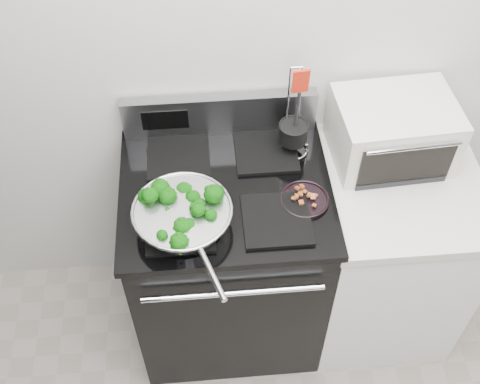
{
  "coord_description": "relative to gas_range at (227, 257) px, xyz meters",
  "views": [
    {
      "loc": [
        -0.37,
        -0.04,
        2.64
      ],
      "look_at": [
        -0.25,
        1.36,
        0.98
      ],
      "focal_mm": 45.0,
      "sensor_mm": 36.0,
      "label": 1
    }
  ],
  "objects": [
    {
      "name": "skillet",
      "position": [
        -0.16,
        -0.16,
        0.52
      ],
      "size": [
        0.35,
        0.54,
        0.07
      ],
      "rotation": [
        0.0,
        0.0,
        0.32
      ],
      "color": "silver",
      "rests_on": "gas_range"
    },
    {
      "name": "gas_range",
      "position": [
        0.0,
        0.0,
        0.0
      ],
      "size": [
        0.79,
        0.69,
        1.13
      ],
      "color": "black",
      "rests_on": "floor"
    },
    {
      "name": "broccoli_pile",
      "position": [
        -0.16,
        -0.16,
        0.54
      ],
      "size": [
        0.28,
        0.28,
        0.1
      ],
      "primitive_type": null,
      "color": "black",
      "rests_on": "skillet"
    },
    {
      "name": "utensil_holder",
      "position": [
        0.27,
        0.17,
        0.53
      ],
      "size": [
        0.13,
        0.13,
        0.4
      ],
      "rotation": [
        0.0,
        0.0,
        0.09
      ],
      "color": "silver",
      "rests_on": "gas_range"
    },
    {
      "name": "toaster_oven",
      "position": [
        0.65,
        0.14,
        0.56
      ],
      "size": [
        0.46,
        0.36,
        0.25
      ],
      "rotation": [
        0.0,
        0.0,
        0.06
      ],
      "color": "beige",
      "rests_on": "counter"
    },
    {
      "name": "bacon_plate",
      "position": [
        0.28,
        -0.09,
        0.48
      ],
      "size": [
        0.18,
        0.18,
        0.04
      ],
      "rotation": [
        0.0,
        0.0,
        -0.24
      ],
      "color": "black",
      "rests_on": "gas_range"
    },
    {
      "name": "counter",
      "position": [
        0.68,
        -0.0,
        -0.03
      ],
      "size": [
        0.62,
        0.68,
        0.92
      ],
      "color": "white",
      "rests_on": "floor"
    },
    {
      "name": "back_wall",
      "position": [
        0.3,
        0.34,
        0.86
      ],
      "size": [
        4.0,
        0.02,
        2.7
      ],
      "primitive_type": "cube",
      "color": "beige",
      "rests_on": "ground"
    }
  ]
}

